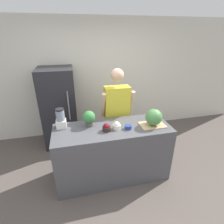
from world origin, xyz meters
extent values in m
plane|color=#564C47|center=(0.00, 0.00, 0.00)|extent=(14.00, 14.00, 0.00)
cube|color=silver|center=(0.00, 2.01, 1.30)|extent=(8.00, 0.06, 2.60)
cube|color=#4C4C51|center=(0.00, 0.34, 0.47)|extent=(1.81, 0.68, 0.94)
cube|color=#232328|center=(-0.85, 1.62, 0.83)|extent=(0.69, 0.69, 1.66)
cylinder|color=gray|center=(-0.64, 1.26, 0.99)|extent=(0.02, 0.02, 0.58)
cube|color=gray|center=(0.21, 0.87, 0.42)|extent=(0.33, 0.18, 0.83)
cube|color=gold|center=(0.21, 0.87, 1.13)|extent=(0.44, 0.22, 0.59)
sphere|color=#DBAD89|center=(0.21, 0.87, 1.63)|extent=(0.23, 0.23, 0.23)
cylinder|color=#DBAD89|center=(-0.05, 0.83, 1.12)|extent=(0.07, 0.24, 0.50)
cylinder|color=#DBAD89|center=(0.46, 0.83, 1.12)|extent=(0.07, 0.24, 0.50)
cube|color=tan|center=(0.63, 0.27, 0.94)|extent=(0.39, 0.27, 0.01)
sphere|color=#4C8C47|center=(0.64, 0.26, 1.08)|extent=(0.26, 0.26, 0.26)
cylinder|color=#2D231E|center=(-0.11, 0.27, 0.97)|extent=(0.12, 0.12, 0.07)
sphere|color=maroon|center=(-0.11, 0.27, 1.01)|extent=(0.10, 0.10, 0.10)
cylinder|color=white|center=(0.05, 0.29, 0.97)|extent=(0.12, 0.12, 0.07)
sphere|color=white|center=(0.05, 0.29, 1.01)|extent=(0.10, 0.10, 0.10)
cylinder|color=navy|center=(0.22, 0.26, 0.97)|extent=(0.11, 0.11, 0.06)
cube|color=silver|center=(-0.76, 0.54, 1.00)|extent=(0.15, 0.15, 0.12)
cylinder|color=gray|center=(-0.76, 0.54, 1.14)|extent=(0.13, 0.13, 0.17)
cylinder|color=black|center=(-0.76, 0.54, 1.24)|extent=(0.12, 0.12, 0.02)
cylinder|color=#514C47|center=(-0.34, 0.49, 0.97)|extent=(0.12, 0.12, 0.07)
sphere|color=#387F3D|center=(-0.34, 0.49, 1.09)|extent=(0.19, 0.19, 0.19)
camera|label=1|loc=(-0.55, -1.94, 2.27)|focal=28.00mm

